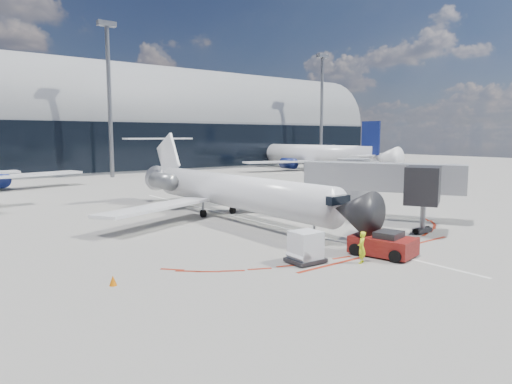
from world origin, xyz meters
TOP-DOWN VIEW (x-y plane):
  - ground at (0.00, 0.00)m, footprint 260.00×260.00m
  - apron_centerline at (0.00, 2.00)m, footprint 0.25×40.00m
  - apron_stop_bar at (0.00, -11.50)m, footprint 14.00×0.25m
  - terminal_building at (0.00, 64.97)m, footprint 150.00×24.15m
  - jet_bridge at (9.79, -3.01)m, footprint 10.03×15.20m
  - light_mast_centre at (5.00, 48.00)m, footprint 0.70×0.70m
  - light_mast_east at (55.00, 48.00)m, footprint 0.70×0.70m
  - regional_jet at (-1.00, 3.99)m, footprint 23.68×29.20m
  - pushback_tug at (-0.57, -11.96)m, footprint 3.07×5.79m
  - ramp_worker at (-2.90, -12.26)m, footprint 0.77×0.67m
  - uld_container at (-5.33, -10.36)m, footprint 1.97×1.70m
  - safety_cone_left at (-15.22, -7.69)m, footprint 0.36×0.36m
  - safety_cone_right at (2.14, -9.85)m, footprint 0.34×0.34m
  - bg_airliner_2 at (44.61, 41.13)m, footprint 37.21×39.40m

SIDE VIEW (x-z plane):
  - ground at x=0.00m, z-range 0.00..0.00m
  - apron_centerline at x=0.00m, z-range 0.00..0.01m
  - apron_stop_bar at x=0.00m, z-range 0.00..0.01m
  - safety_cone_right at x=2.14m, z-range 0.00..0.48m
  - safety_cone_left at x=-15.22m, z-range 0.00..0.50m
  - pushback_tug at x=-0.57m, z-range -0.09..1.39m
  - uld_container at x=-5.33m, z-range -0.01..1.77m
  - ramp_worker at x=-2.90m, z-range 0.00..1.78m
  - regional_jet at x=-1.00m, z-range -1.21..6.10m
  - jet_bridge at x=9.79m, z-range 0.56..5.46m
  - bg_airliner_2 at x=44.61m, z-range 0.00..12.04m
  - terminal_building at x=0.00m, z-range -3.48..20.52m
  - light_mast_centre at x=5.00m, z-range 0.00..25.00m
  - light_mast_east at x=55.00m, z-range 0.00..25.00m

